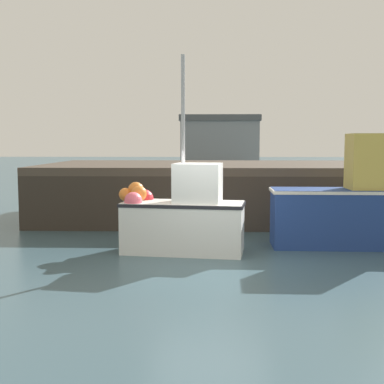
# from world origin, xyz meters

# --- Properties ---
(ground) EXTENTS (120.00, 160.00, 0.10)m
(ground) POSITION_xyz_m (0.00, 0.00, -0.05)
(ground) COLOR #38515B
(pier) EXTENTS (14.79, 6.26, 1.90)m
(pier) POSITION_xyz_m (1.69, 6.71, 1.55)
(pier) COLOR #473D33
(pier) RESTS_ON ground
(fishing_boat_near_left) EXTENTS (3.14, 1.59, 4.69)m
(fishing_boat_near_left) POSITION_xyz_m (-0.64, 1.39, 0.89)
(fishing_boat_near_left) COLOR silver
(fishing_boat_near_left) RESTS_ON ground
(fishing_boat_near_right) EXTENTS (4.20, 1.30, 2.87)m
(fishing_boat_near_right) POSITION_xyz_m (3.76, 2.14, 1.04)
(fishing_boat_near_right) COLOR navy
(fishing_boat_near_right) RESTS_ON ground
(rowboat) EXTENTS (1.78, 0.65, 0.35)m
(rowboat) POSITION_xyz_m (4.44, 2.84, 0.15)
(rowboat) COLOR silver
(rowboat) RESTS_ON ground
(warehouse) EXTENTS (6.61, 5.67, 4.86)m
(warehouse) POSITION_xyz_m (0.99, 32.84, 2.45)
(warehouse) COLOR gray
(warehouse) RESTS_ON ground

